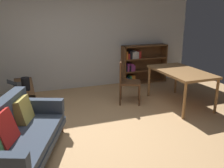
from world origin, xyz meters
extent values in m
plane|color=tan|center=(0.00, 0.00, 0.00)|extent=(8.16, 8.16, 0.00)
cube|color=silver|center=(0.00, 2.70, 1.35)|extent=(6.80, 0.10, 2.70)
cylinder|color=brown|center=(-0.69, 0.26, 0.08)|extent=(0.04, 0.04, 0.15)
cylinder|color=brown|center=(-1.34, 0.52, 0.08)|extent=(0.04, 0.04, 0.15)
cube|color=#384251|center=(-1.32, -0.36, 0.20)|extent=(1.43, 1.96, 0.10)
cube|color=#384251|center=(-1.32, -0.36, 0.30)|extent=(1.37, 1.88, 0.10)
cube|color=#384251|center=(-1.01, 0.40, 0.47)|extent=(0.78, 0.42, 0.24)
cube|color=red|center=(-1.53, -0.47, 0.55)|extent=(0.40, 0.49, 0.45)
cube|color=tan|center=(-1.28, 0.15, 0.53)|extent=(0.35, 0.44, 0.41)
cube|color=brown|center=(-1.25, 2.14, 0.27)|extent=(0.38, 0.04, 0.53)
cube|color=brown|center=(-1.25, 0.81, 0.27)|extent=(0.38, 0.04, 0.53)
cube|color=brown|center=(-1.25, 1.48, 0.22)|extent=(0.38, 1.33, 0.04)
cube|color=brown|center=(-1.25, 1.48, 0.51)|extent=(0.38, 1.37, 0.04)
cube|color=brown|center=(-1.25, 1.48, 0.02)|extent=(0.38, 1.33, 0.04)
cube|color=#333338|center=(-1.27, 1.62, 0.54)|extent=(0.22, 0.31, 0.02)
cube|color=black|center=(-1.47, 1.61, 0.59)|extent=(0.20, 0.30, 0.09)
cylinder|color=black|center=(-1.20, 1.17, 0.66)|extent=(0.15, 0.15, 0.25)
cylinder|color=slate|center=(-1.20, 1.17, 0.71)|extent=(0.09, 0.09, 0.01)
cylinder|color=olive|center=(1.59, 1.38, 0.36)|extent=(0.06, 0.06, 0.72)
cylinder|color=olive|center=(1.59, -0.02, 0.36)|extent=(0.06, 0.06, 0.72)
cylinder|color=olive|center=(2.35, 1.38, 0.36)|extent=(0.06, 0.06, 0.72)
cylinder|color=olive|center=(2.35, -0.02, 0.36)|extent=(0.06, 0.06, 0.72)
cube|color=olive|center=(1.97, 0.68, 0.74)|extent=(0.86, 1.50, 0.05)
cylinder|color=#56351E|center=(1.25, 1.23, 0.23)|extent=(0.04, 0.04, 0.46)
cylinder|color=#56351E|center=(1.09, 0.87, 0.23)|extent=(0.04, 0.04, 0.46)
cylinder|color=#56351E|center=(0.87, 1.40, 0.23)|extent=(0.04, 0.04, 0.46)
cylinder|color=#56351E|center=(0.71, 1.05, 0.23)|extent=(0.04, 0.04, 0.46)
cube|color=#56351E|center=(0.98, 1.14, 0.48)|extent=(0.59, 0.57, 0.04)
cube|color=#56351E|center=(0.79, 1.22, 0.73)|extent=(0.19, 0.36, 0.46)
cube|color=brown|center=(1.39, 2.49, 0.54)|extent=(0.04, 0.29, 1.08)
cube|color=brown|center=(2.67, 2.49, 0.54)|extent=(0.04, 0.29, 1.08)
cube|color=brown|center=(2.03, 2.49, 1.06)|extent=(1.32, 0.29, 0.04)
cube|color=brown|center=(2.03, 2.49, 0.02)|extent=(1.32, 0.29, 0.04)
cube|color=brown|center=(2.03, 2.62, 0.54)|extent=(1.29, 0.04, 1.08)
cube|color=brown|center=(2.03, 2.49, 0.37)|extent=(1.29, 0.28, 0.04)
cube|color=brown|center=(2.03, 2.49, 0.71)|extent=(1.29, 0.28, 0.04)
cube|color=orange|center=(1.45, 2.48, 0.11)|extent=(0.05, 0.22, 0.15)
cube|color=#2D5199|center=(1.51, 2.48, 0.11)|extent=(0.06, 0.23, 0.15)
cube|color=#337F47|center=(1.58, 2.48, 0.14)|extent=(0.04, 0.24, 0.21)
cube|color=orange|center=(1.63, 2.48, 0.14)|extent=(0.06, 0.23, 0.21)
cube|color=orange|center=(1.69, 2.48, 0.14)|extent=(0.03, 0.23, 0.21)
cube|color=black|center=(1.44, 2.47, 0.46)|extent=(0.04, 0.21, 0.16)
cube|color=#993884|center=(1.49, 2.47, 0.49)|extent=(0.05, 0.18, 0.22)
cube|color=black|center=(1.55, 2.48, 0.46)|extent=(0.04, 0.24, 0.15)
cube|color=#993884|center=(1.61, 2.48, 0.49)|extent=(0.07, 0.24, 0.20)
cube|color=#993884|center=(1.67, 2.47, 0.46)|extent=(0.05, 0.19, 0.16)
cube|color=orange|center=(1.44, 2.48, 0.83)|extent=(0.04, 0.23, 0.21)
cube|color=red|center=(1.50, 2.47, 0.80)|extent=(0.06, 0.21, 0.15)
cube|color=black|center=(1.57, 2.47, 0.85)|extent=(0.07, 0.19, 0.23)
cube|color=silver|center=(1.64, 2.47, 0.82)|extent=(0.06, 0.18, 0.18)
cube|color=silver|center=(1.70, 2.47, 0.83)|extent=(0.07, 0.22, 0.20)
cube|color=silver|center=(1.77, 2.47, 0.82)|extent=(0.05, 0.20, 0.19)
cube|color=red|center=(1.84, 2.47, 0.83)|extent=(0.06, 0.21, 0.20)
camera|label=1|loc=(-1.22, -3.66, 2.02)|focal=39.67mm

